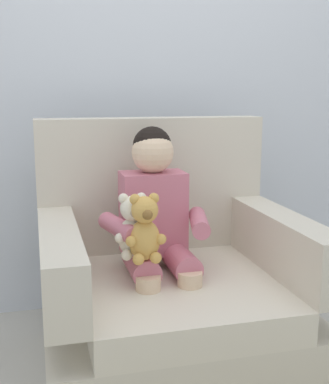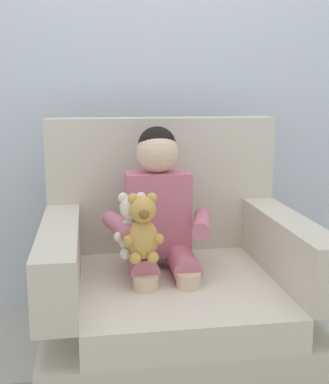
{
  "view_description": "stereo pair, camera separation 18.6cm",
  "coord_description": "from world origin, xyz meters",
  "px_view_note": "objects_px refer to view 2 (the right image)",
  "views": [
    {
      "loc": [
        -0.51,
        -1.82,
        1.12
      ],
      "look_at": [
        -0.05,
        -0.05,
        0.75
      ],
      "focal_mm": 46.98,
      "sensor_mm": 36.0,
      "label": 1
    },
    {
      "loc": [
        -0.33,
        -1.85,
        1.12
      ],
      "look_at": [
        -0.05,
        -0.05,
        0.75
      ],
      "focal_mm": 46.98,
      "sensor_mm": 36.0,
      "label": 2
    }
  ],
  "objects_px": {
    "plush_cream": "(133,227)",
    "seated_child": "(160,220)",
    "armchair": "(173,291)",
    "plush_honey": "(143,229)"
  },
  "relations": [
    {
      "from": "plush_cream",
      "to": "plush_honey",
      "type": "relative_size",
      "value": 0.97
    },
    {
      "from": "plush_honey",
      "to": "armchair",
      "type": "bearing_deg",
      "value": 32.93
    },
    {
      "from": "plush_cream",
      "to": "seated_child",
      "type": "bearing_deg",
      "value": 65.58
    },
    {
      "from": "plush_cream",
      "to": "plush_honey",
      "type": "distance_m",
      "value": 0.07
    },
    {
      "from": "armchair",
      "to": "seated_child",
      "type": "height_order",
      "value": "armchair"
    },
    {
      "from": "armchair",
      "to": "plush_honey",
      "type": "xyz_separation_m",
      "value": [
        -0.14,
        -0.16,
        0.31
      ]
    },
    {
      "from": "armchair",
      "to": "plush_honey",
      "type": "relative_size",
      "value": 4.06
    },
    {
      "from": "plush_cream",
      "to": "plush_honey",
      "type": "bearing_deg",
      "value": -40.19
    },
    {
      "from": "armchair",
      "to": "plush_cream",
      "type": "height_order",
      "value": "armchair"
    },
    {
      "from": "plush_honey",
      "to": "seated_child",
      "type": "bearing_deg",
      "value": 47.69
    }
  ]
}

